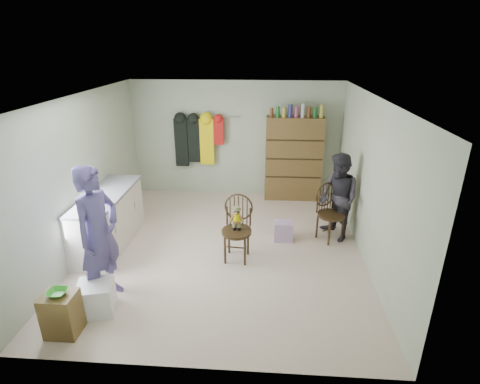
# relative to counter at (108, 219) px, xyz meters

# --- Properties ---
(ground_plane) EXTENTS (5.00, 5.00, 0.00)m
(ground_plane) POSITION_rel_counter_xyz_m (1.95, 0.00, -0.47)
(ground_plane) COLOR beige
(ground_plane) RESTS_ON ground
(room_walls) EXTENTS (5.00, 5.00, 5.00)m
(room_walls) POSITION_rel_counter_xyz_m (1.95, 0.53, 1.11)
(room_walls) COLOR #B3BE9F
(room_walls) RESTS_ON ground
(counter) EXTENTS (0.64, 1.86, 0.94)m
(counter) POSITION_rel_counter_xyz_m (0.00, 0.00, 0.00)
(counter) COLOR silver
(counter) RESTS_ON ground
(stool) EXTENTS (0.38, 0.33, 0.54)m
(stool) POSITION_rel_counter_xyz_m (0.27, -2.08, -0.20)
(stool) COLOR brown
(stool) RESTS_ON ground
(bowl) EXTENTS (0.22, 0.22, 0.05)m
(bowl) POSITION_rel_counter_xyz_m (0.27, -2.08, 0.10)
(bowl) COLOR green
(bowl) RESTS_ON stool
(plastic_tub) EXTENTS (0.52, 0.50, 0.41)m
(plastic_tub) POSITION_rel_counter_xyz_m (0.49, -1.68, -0.27)
(plastic_tub) COLOR white
(plastic_tub) RESTS_ON ground
(chair_front) EXTENTS (0.51, 0.51, 1.05)m
(chair_front) POSITION_rel_counter_xyz_m (2.19, -0.26, 0.13)
(chair_front) COLOR #3B2914
(chair_front) RESTS_ON ground
(chair_far) EXTENTS (0.62, 0.62, 1.01)m
(chair_far) POSITION_rel_counter_xyz_m (3.72, 0.49, 0.07)
(chair_far) COLOR #3B2914
(chair_far) RESTS_ON ground
(striped_bag) EXTENTS (0.32, 0.25, 0.34)m
(striped_bag) POSITION_rel_counter_xyz_m (2.95, 0.37, -0.30)
(striped_bag) COLOR pink
(striped_bag) RESTS_ON ground
(person_left) EXTENTS (0.64, 0.79, 1.87)m
(person_left) POSITION_rel_counter_xyz_m (0.50, -1.36, 0.47)
(person_left) COLOR #4E4580
(person_left) RESTS_ON ground
(person_right) EXTENTS (0.85, 0.92, 1.53)m
(person_right) POSITION_rel_counter_xyz_m (3.86, 0.52, 0.29)
(person_right) COLOR #2D2B33
(person_right) RESTS_ON ground
(dresser) EXTENTS (1.20, 0.39, 2.07)m
(dresser) POSITION_rel_counter_xyz_m (3.20, 2.30, 0.44)
(dresser) COLOR brown
(dresser) RESTS_ON ground
(coat_rack) EXTENTS (1.42, 0.12, 1.09)m
(coat_rack) POSITION_rel_counter_xyz_m (1.12, 2.38, 0.78)
(coat_rack) COLOR #99999E
(coat_rack) RESTS_ON ground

